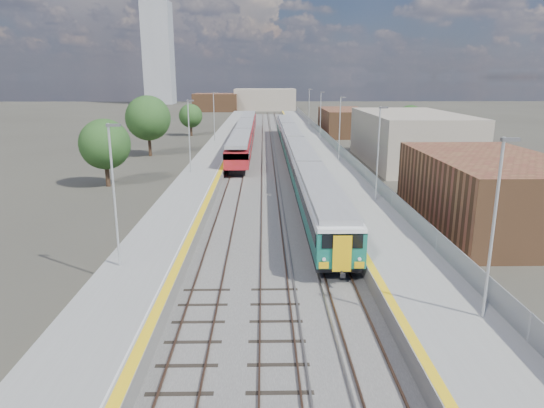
{
  "coord_description": "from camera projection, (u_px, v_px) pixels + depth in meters",
  "views": [
    {
      "loc": [
        -2.53,
        -16.23,
        10.71
      ],
      "look_at": [
        -1.96,
        16.23,
        2.2
      ],
      "focal_mm": 32.0,
      "sensor_mm": 36.0,
      "label": 1
    }
  ],
  "objects": [
    {
      "name": "tree_a",
      "position": [
        105.0,
        144.0,
        48.0
      ],
      "size": [
        5.01,
        5.01,
        6.79
      ],
      "color": "#382619",
      "rests_on": "ground"
    },
    {
      "name": "platform_left",
      "position": [
        218.0,
        151.0,
        68.94
      ],
      "size": [
        4.3,
        155.0,
        8.52
      ],
      "color": "slate",
      "rests_on": "ground"
    },
    {
      "name": "red_train",
      "position": [
        245.0,
        132.0,
        78.99
      ],
      "size": [
        2.77,
        56.22,
        3.5
      ],
      "color": "black",
      "rests_on": "ground"
    },
    {
      "name": "platform_right",
      "position": [
        318.0,
        151.0,
        69.18
      ],
      "size": [
        4.7,
        155.0,
        8.52
      ],
      "color": "slate",
      "rests_on": "ground"
    },
    {
      "name": "ballast_bed",
      "position": [
        266.0,
        154.0,
        69.19
      ],
      "size": [
        10.5,
        155.0,
        0.06
      ],
      "primitive_type": "cube",
      "color": "#565451",
      "rests_on": "ground"
    },
    {
      "name": "buildings",
      "position": [
        213.0,
        77.0,
        149.48
      ],
      "size": [
        72.0,
        185.5,
        40.0
      ],
      "color": "brown",
      "rests_on": "ground"
    },
    {
      "name": "tree_c",
      "position": [
        191.0,
        116.0,
        90.42
      ],
      "size": [
        4.37,
        4.37,
        5.93
      ],
      "color": "#382619",
      "rests_on": "ground"
    },
    {
      "name": "tree_d",
      "position": [
        410.0,
        119.0,
        80.07
      ],
      "size": [
        4.66,
        4.66,
        6.31
      ],
      "color": "#382619",
      "rests_on": "ground"
    },
    {
      "name": "ground",
      "position": [
        282.0,
        157.0,
        66.81
      ],
      "size": [
        320.0,
        320.0,
        0.0
      ],
      "primitive_type": "plane",
      "color": "#47443A",
      "rests_on": "ground"
    },
    {
      "name": "tracks",
      "position": [
        270.0,
        152.0,
        70.8
      ],
      "size": [
        8.96,
        160.0,
        0.17
      ],
      "color": "#4C3323",
      "rests_on": "ground"
    },
    {
      "name": "green_train",
      "position": [
        296.0,
        148.0,
        60.9
      ],
      "size": [
        2.66,
        74.29,
        2.93
      ],
      "color": "black",
      "rests_on": "ground"
    },
    {
      "name": "tree_b",
      "position": [
        148.0,
        118.0,
        66.66
      ],
      "size": [
        6.16,
        6.16,
        8.34
      ],
      "color": "#382619",
      "rests_on": "ground"
    }
  ]
}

